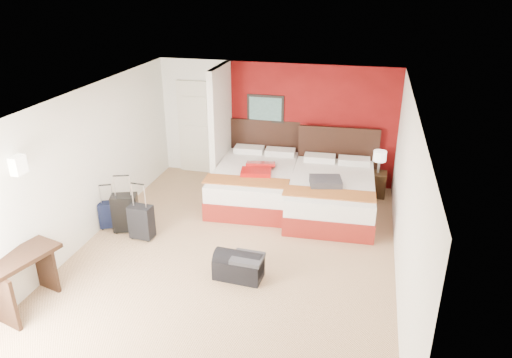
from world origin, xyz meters
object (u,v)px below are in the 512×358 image
(suitcase_charcoal, at_px, (142,223))
(duffel_bag, at_px, (239,267))
(red_suitcase_open, at_px, (259,169))
(desk, at_px, (26,281))
(bed_left, at_px, (255,184))
(bed_right, at_px, (331,196))
(table_lamp, at_px, (379,162))
(nightstand, at_px, (377,184))
(suitcase_black, at_px, (126,214))
(suitcase_navy, at_px, (109,216))

(suitcase_charcoal, distance_m, duffel_bag, 2.02)
(red_suitcase_open, height_order, desk, desk)
(bed_left, xyz_separation_m, bed_right, (1.52, -0.19, 0.00))
(red_suitcase_open, relative_size, table_lamp, 1.71)
(nightstand, xyz_separation_m, desk, (-4.50, -4.68, 0.15))
(bed_right, relative_size, duffel_bag, 3.14)
(bed_left, relative_size, suitcase_black, 3.36)
(bed_right, xyz_separation_m, suitcase_black, (-3.38, -1.56, -0.01))
(bed_right, xyz_separation_m, suitcase_navy, (-3.73, -1.53, -0.10))
(suitcase_black, xyz_separation_m, desk, (-0.29, -2.18, 0.07))
(nightstand, bearing_deg, bed_left, -160.28)
(bed_left, distance_m, red_suitcase_open, 0.40)
(duffel_bag, relative_size, desk, 0.73)
(suitcase_charcoal, xyz_separation_m, desk, (-0.67, -2.01, 0.11))
(bed_right, distance_m, nightstand, 1.25)
(bed_left, bearing_deg, suitcase_charcoal, -130.83)
(suitcase_navy, bearing_deg, desk, -113.90)
(red_suitcase_open, relative_size, suitcase_charcoal, 1.36)
(desk, bearing_deg, suitcase_navy, 106.56)
(bed_right, distance_m, red_suitcase_open, 1.47)
(duffel_bag, bearing_deg, nightstand, 63.92)
(suitcase_navy, bearing_deg, suitcase_charcoal, -41.00)
(desk, bearing_deg, duffel_bag, 41.97)
(suitcase_charcoal, bearing_deg, suitcase_black, 159.03)
(nightstand, distance_m, desk, 6.49)
(bed_left, xyz_separation_m, table_lamp, (2.34, 0.74, 0.40))
(red_suitcase_open, distance_m, table_lamp, 2.40)
(red_suitcase_open, bearing_deg, duffel_bag, -92.85)
(table_lamp, bearing_deg, suitcase_black, -149.34)
(desk, bearing_deg, nightstand, 61.32)
(bed_left, height_order, suitcase_charcoal, bed_left)
(table_lamp, relative_size, duffel_bag, 0.65)
(nightstand, bearing_deg, table_lamp, 0.00)
(suitcase_black, bearing_deg, red_suitcase_open, 20.81)
(suitcase_charcoal, distance_m, desk, 2.12)
(desk, bearing_deg, bed_right, 60.76)
(bed_left, distance_m, suitcase_navy, 2.81)
(duffel_bag, bearing_deg, desk, -149.51)
(table_lamp, bearing_deg, nightstand, 0.00)
(suitcase_navy, bearing_deg, table_lamp, 3.18)
(nightstand, relative_size, desk, 0.52)
(bed_left, distance_m, nightstand, 2.46)
(bed_left, relative_size, suitcase_charcoal, 3.82)
(bed_left, bearing_deg, nightstand, 14.20)
(bed_right, bearing_deg, red_suitcase_open, 173.89)
(nightstand, relative_size, table_lamp, 1.10)
(nightstand, xyz_separation_m, suitcase_navy, (-4.55, -2.46, -0.02))
(table_lamp, height_order, duffel_bag, table_lamp)
(nightstand, height_order, suitcase_charcoal, suitcase_charcoal)
(suitcase_black, xyz_separation_m, suitcase_charcoal, (0.38, -0.17, -0.04))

